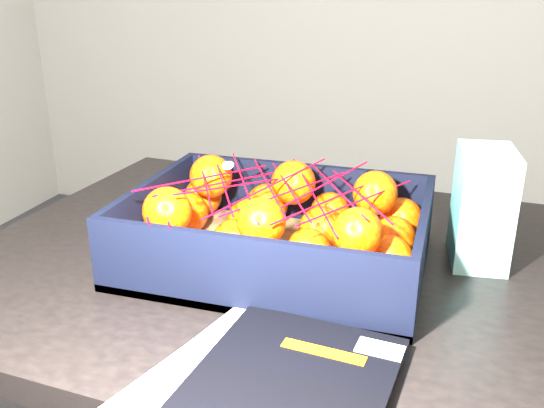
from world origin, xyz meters
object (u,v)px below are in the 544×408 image
(table, at_px, (337,320))
(produce_crate, at_px, (278,243))
(retail_carton, at_px, (482,207))
(magazine_stack, at_px, (259,388))

(table, bearing_deg, produce_crate, -168.59)
(table, relative_size, retail_carton, 6.88)
(produce_crate, bearing_deg, magazine_stack, -76.85)
(table, distance_m, retail_carton, 0.29)
(magazine_stack, relative_size, produce_crate, 0.88)
(magazine_stack, height_order, produce_crate, produce_crate)
(table, xyz_separation_m, produce_crate, (-0.09, -0.02, 0.13))
(produce_crate, relative_size, retail_carton, 2.47)
(magazine_stack, distance_m, retail_carton, 0.48)
(table, bearing_deg, retail_carton, 22.51)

